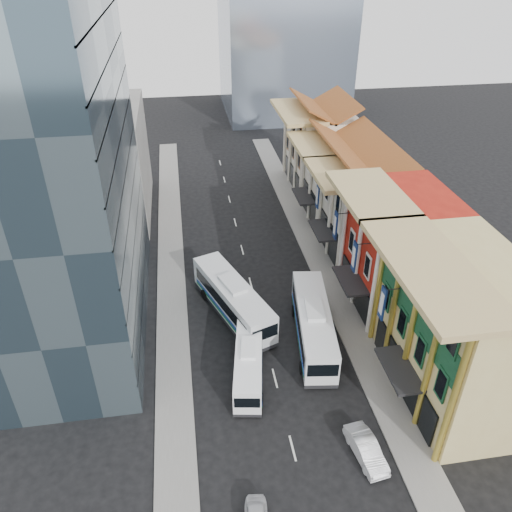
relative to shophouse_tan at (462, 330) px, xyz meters
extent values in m
plane|color=black|center=(-14.00, -5.00, -6.00)|extent=(200.00, 200.00, 0.00)
cube|color=slate|center=(-5.50, 17.00, -5.92)|extent=(3.00, 90.00, 0.15)
cube|color=slate|center=(-22.50, 17.00, -5.92)|extent=(3.00, 90.00, 0.15)
cube|color=#D1BD78|center=(0.00, 0.00, 0.00)|extent=(8.00, 14.00, 12.00)
cube|color=#AA2013|center=(0.00, 12.00, 0.00)|extent=(8.00, 10.00, 12.00)
cube|color=beige|center=(0.00, 21.50, -1.00)|extent=(8.00, 9.00, 10.00)
cube|color=beige|center=(0.00, 30.50, -1.00)|extent=(8.00, 9.00, 10.00)
cube|color=beige|center=(0.00, 41.00, -0.50)|extent=(8.00, 12.00, 11.00)
cube|color=#3A4F5C|center=(-31.00, 14.00, 9.00)|extent=(12.00, 26.00, 30.00)
cube|color=gray|center=(-30.00, 37.00, 1.00)|extent=(10.00, 18.00, 14.00)
imported|color=silver|center=(-8.97, -5.43, -5.27)|extent=(2.20, 4.63, 1.47)
camera|label=1|loc=(-20.27, -26.56, 25.54)|focal=35.00mm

